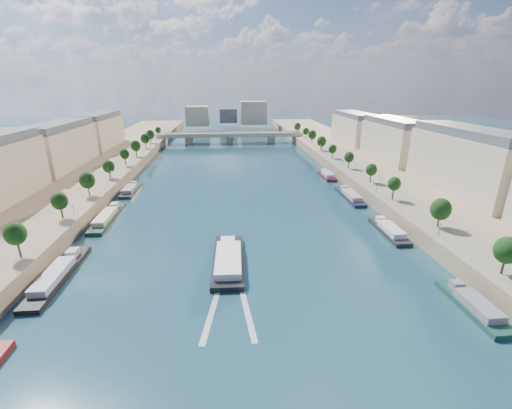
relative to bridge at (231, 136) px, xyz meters
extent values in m
plane|color=#0B2332|center=(0.00, -133.69, -5.08)|extent=(700.00, 700.00, 0.00)
cube|color=#9E8460|center=(-72.00, -133.69, -2.58)|extent=(44.00, 520.00, 5.00)
cube|color=#9E8460|center=(72.00, -133.69, -2.58)|extent=(44.00, 520.00, 5.00)
cube|color=gray|center=(-57.00, -133.69, -0.03)|extent=(14.00, 520.00, 0.10)
cube|color=gray|center=(57.00, -133.69, -0.03)|extent=(14.00, 520.00, 0.10)
cylinder|color=#382B1E|center=(-55.00, -191.69, 1.83)|extent=(0.50, 0.50, 3.82)
ellipsoid|color=black|center=(-55.00, -191.69, 5.42)|extent=(4.80, 4.80, 5.52)
cylinder|color=#382B1E|center=(-55.00, -167.69, 1.83)|extent=(0.50, 0.50, 3.82)
ellipsoid|color=black|center=(-55.00, -167.69, 5.42)|extent=(4.80, 4.80, 5.52)
cylinder|color=#382B1E|center=(-55.00, -143.69, 1.83)|extent=(0.50, 0.50, 3.82)
ellipsoid|color=black|center=(-55.00, -143.69, 5.42)|extent=(4.80, 4.80, 5.52)
cylinder|color=#382B1E|center=(-55.00, -119.69, 1.83)|extent=(0.50, 0.50, 3.82)
ellipsoid|color=black|center=(-55.00, -119.69, 5.42)|extent=(4.80, 4.80, 5.52)
cylinder|color=#382B1E|center=(-55.00, -95.69, 1.83)|extent=(0.50, 0.50, 3.82)
ellipsoid|color=black|center=(-55.00, -95.69, 5.42)|extent=(4.80, 4.80, 5.52)
cylinder|color=#382B1E|center=(-55.00, -71.69, 1.83)|extent=(0.50, 0.50, 3.82)
ellipsoid|color=black|center=(-55.00, -71.69, 5.42)|extent=(4.80, 4.80, 5.52)
cylinder|color=#382B1E|center=(-55.00, -47.69, 1.83)|extent=(0.50, 0.50, 3.82)
ellipsoid|color=black|center=(-55.00, -47.69, 5.42)|extent=(4.80, 4.80, 5.52)
cylinder|color=#382B1E|center=(-55.00, -23.69, 1.83)|extent=(0.50, 0.50, 3.82)
ellipsoid|color=black|center=(-55.00, -23.69, 5.42)|extent=(4.80, 4.80, 5.52)
cylinder|color=#382B1E|center=(-55.00, 0.31, 1.83)|extent=(0.50, 0.50, 3.82)
ellipsoid|color=black|center=(-55.00, 0.31, 5.42)|extent=(4.80, 4.80, 5.52)
cylinder|color=#382B1E|center=(55.00, -207.69, 1.83)|extent=(0.50, 0.50, 3.82)
ellipsoid|color=black|center=(55.00, -207.69, 5.42)|extent=(4.80, 4.80, 5.52)
cylinder|color=#382B1E|center=(55.00, -183.69, 1.83)|extent=(0.50, 0.50, 3.82)
ellipsoid|color=black|center=(55.00, -183.69, 5.42)|extent=(4.80, 4.80, 5.52)
cylinder|color=#382B1E|center=(55.00, -159.69, 1.83)|extent=(0.50, 0.50, 3.82)
ellipsoid|color=black|center=(55.00, -159.69, 5.42)|extent=(4.80, 4.80, 5.52)
cylinder|color=#382B1E|center=(55.00, -135.69, 1.83)|extent=(0.50, 0.50, 3.82)
ellipsoid|color=black|center=(55.00, -135.69, 5.42)|extent=(4.80, 4.80, 5.52)
cylinder|color=#382B1E|center=(55.00, -111.69, 1.83)|extent=(0.50, 0.50, 3.82)
ellipsoid|color=black|center=(55.00, -111.69, 5.42)|extent=(4.80, 4.80, 5.52)
cylinder|color=#382B1E|center=(55.00, -87.69, 1.83)|extent=(0.50, 0.50, 3.82)
ellipsoid|color=black|center=(55.00, -87.69, 5.42)|extent=(4.80, 4.80, 5.52)
cylinder|color=#382B1E|center=(55.00, -63.69, 1.83)|extent=(0.50, 0.50, 3.82)
ellipsoid|color=black|center=(55.00, -63.69, 5.42)|extent=(4.80, 4.80, 5.52)
cylinder|color=#382B1E|center=(55.00, -39.69, 1.83)|extent=(0.50, 0.50, 3.82)
ellipsoid|color=black|center=(55.00, -39.69, 5.42)|extent=(4.80, 4.80, 5.52)
cylinder|color=#382B1E|center=(55.00, -15.69, 1.83)|extent=(0.50, 0.50, 3.82)
ellipsoid|color=black|center=(55.00, -15.69, 5.42)|extent=(4.80, 4.80, 5.52)
cylinder|color=#382B1E|center=(55.00, 8.31, 1.83)|extent=(0.50, 0.50, 3.82)
ellipsoid|color=black|center=(55.00, 8.31, 5.42)|extent=(4.80, 4.80, 5.52)
cylinder|color=black|center=(-52.50, -163.69, 1.92)|extent=(0.14, 0.14, 4.00)
sphere|color=#FFE5B2|center=(-52.50, -163.69, 4.02)|extent=(0.36, 0.36, 0.36)
cylinder|color=black|center=(-52.50, -123.69, 1.92)|extent=(0.14, 0.14, 4.00)
sphere|color=#FFE5B2|center=(-52.50, -123.69, 4.02)|extent=(0.36, 0.36, 0.36)
cylinder|color=black|center=(-52.50, -83.69, 1.92)|extent=(0.14, 0.14, 4.00)
sphere|color=#FFE5B2|center=(-52.50, -83.69, 4.02)|extent=(0.36, 0.36, 0.36)
cylinder|color=black|center=(-52.50, -43.69, 1.92)|extent=(0.14, 0.14, 4.00)
sphere|color=#FFE5B2|center=(-52.50, -43.69, 4.02)|extent=(0.36, 0.36, 0.36)
cylinder|color=black|center=(52.50, -188.69, 1.92)|extent=(0.14, 0.14, 4.00)
sphere|color=#FFE5B2|center=(52.50, -188.69, 4.02)|extent=(0.36, 0.36, 0.36)
cylinder|color=black|center=(52.50, -148.69, 1.92)|extent=(0.14, 0.14, 4.00)
sphere|color=#FFE5B2|center=(52.50, -148.69, 4.02)|extent=(0.36, 0.36, 0.36)
cylinder|color=black|center=(52.50, -108.69, 1.92)|extent=(0.14, 0.14, 4.00)
sphere|color=#FFE5B2|center=(52.50, -108.69, 4.02)|extent=(0.36, 0.36, 0.36)
cylinder|color=black|center=(52.50, -68.69, 1.92)|extent=(0.14, 0.14, 4.00)
sphere|color=#FFE5B2|center=(52.50, -68.69, 4.02)|extent=(0.36, 0.36, 0.36)
cylinder|color=black|center=(52.50, -28.69, 1.92)|extent=(0.14, 0.14, 4.00)
sphere|color=#FFE5B2|center=(52.50, -28.69, 4.02)|extent=(0.36, 0.36, 0.36)
cube|color=#BCA991|center=(-85.00, -92.69, 9.92)|extent=(16.00, 52.00, 20.00)
cube|color=#474C54|center=(-85.00, -92.69, 21.52)|extent=(14.72, 50.44, 3.20)
cube|color=#BCA991|center=(-85.00, -34.69, 9.92)|extent=(16.00, 52.00, 20.00)
cube|color=#474C54|center=(-85.00, -34.69, 21.52)|extent=(14.72, 50.44, 3.20)
cube|color=#BCA991|center=(85.00, -150.69, 9.92)|extent=(16.00, 52.00, 20.00)
cube|color=#474C54|center=(85.00, -150.69, 21.52)|extent=(14.72, 50.44, 3.20)
cube|color=#BCA991|center=(85.00, -92.69, 9.92)|extent=(16.00, 52.00, 20.00)
cube|color=#474C54|center=(85.00, -92.69, 21.52)|extent=(14.72, 50.44, 3.20)
cube|color=#BCA991|center=(85.00, -34.69, 9.92)|extent=(16.00, 52.00, 20.00)
cube|color=#474C54|center=(85.00, -34.69, 21.52)|extent=(14.72, 50.44, 3.20)
cube|color=#BCA991|center=(-30.00, 76.31, 8.92)|extent=(22.00, 18.00, 18.00)
cube|color=#BCA991|center=(25.00, 86.31, 10.92)|extent=(26.00, 20.00, 22.00)
cube|color=#474C54|center=(0.00, 101.31, 6.92)|extent=(18.00, 16.00, 14.00)
cube|color=#C1B79E|center=(0.00, 0.00, 1.12)|extent=(112.00, 11.00, 2.20)
cube|color=#C1B79E|center=(0.00, -5.00, 2.62)|extent=(112.00, 0.80, 0.90)
cube|color=#C1B79E|center=(0.00, 5.00, 2.62)|extent=(112.00, 0.80, 0.90)
cylinder|color=#C1B79E|center=(-32.00, 0.00, -2.58)|extent=(6.40, 6.40, 5.00)
cylinder|color=#C1B79E|center=(0.00, 0.00, -2.58)|extent=(6.40, 6.40, 5.00)
cylinder|color=#C1B79E|center=(32.00, 0.00, -2.58)|extent=(6.40, 6.40, 5.00)
cube|color=#C1B79E|center=(-52.00, 0.00, -2.58)|extent=(6.00, 12.00, 5.00)
cube|color=#C1B79E|center=(52.00, 0.00, -2.58)|extent=(6.00, 12.00, 5.00)
cube|color=black|center=(-4.65, -189.24, -4.71)|extent=(8.72, 27.52, 1.95)
cube|color=white|center=(-4.65, -191.42, -2.86)|extent=(6.99, 17.93, 1.75)
cube|color=white|center=(-4.65, -181.06, -2.84)|extent=(4.01, 3.40, 1.80)
cube|color=silver|center=(-7.85, -206.24, -5.06)|extent=(5.24, 25.87, 0.04)
cube|color=silver|center=(-1.45, -206.24, -5.06)|extent=(3.48, 26.01, 0.04)
cube|color=black|center=(-45.50, -192.73, -4.78)|extent=(5.00, 28.95, 1.80)
cube|color=#ABAEB7|center=(-45.50, -195.05, -3.08)|extent=(4.10, 15.92, 1.60)
cube|color=#ABAEB7|center=(-45.50, -184.05, -2.98)|extent=(2.50, 3.47, 1.80)
cube|color=#163729|center=(-45.50, -155.31, -4.78)|extent=(5.00, 28.12, 1.80)
cube|color=beige|center=(-45.50, -157.56, -3.08)|extent=(4.10, 15.46, 1.60)
cube|color=beige|center=(-45.50, -146.88, -2.98)|extent=(2.50, 3.37, 1.80)
cube|color=#262729|center=(-45.50, -124.15, -4.78)|extent=(5.00, 19.92, 1.80)
cube|color=gray|center=(-45.50, -125.74, -3.08)|extent=(4.10, 10.96, 1.60)
cube|color=gray|center=(-45.50, -118.17, -2.98)|extent=(2.50, 2.39, 1.80)
cube|color=#1B4339|center=(45.50, -213.31, -4.78)|extent=(5.00, 18.70, 1.80)
cube|color=gray|center=(45.50, -214.81, -3.08)|extent=(4.10, 10.29, 1.60)
cube|color=gray|center=(45.50, -207.70, -2.98)|extent=(2.50, 2.24, 1.80)
cube|color=#242426|center=(45.50, -175.06, -4.78)|extent=(5.00, 20.42, 1.80)
cube|color=white|center=(45.50, -176.70, -3.08)|extent=(4.10, 11.23, 1.60)
cube|color=white|center=(45.50, -168.94, -2.98)|extent=(2.50, 2.45, 1.80)
cube|color=#1B1E3B|center=(45.50, -140.45, -4.78)|extent=(5.00, 24.26, 1.80)
cube|color=#BFAC8F|center=(45.50, -142.39, -3.08)|extent=(4.10, 13.34, 1.60)
cube|color=#BFAC8F|center=(45.50, -133.17, -2.98)|extent=(2.50, 2.91, 1.80)
cube|color=maroon|center=(45.50, -107.69, -4.78)|extent=(5.00, 17.86, 1.80)
cube|color=silver|center=(45.50, -109.12, -3.08)|extent=(4.10, 9.83, 1.60)
cube|color=silver|center=(45.50, -102.33, -2.98)|extent=(2.50, 2.14, 1.80)
camera|label=1|loc=(-4.66, -268.59, 39.22)|focal=24.00mm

